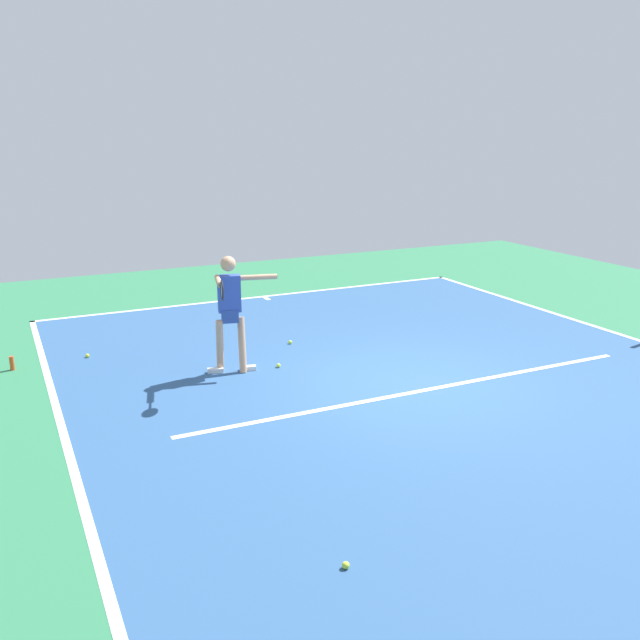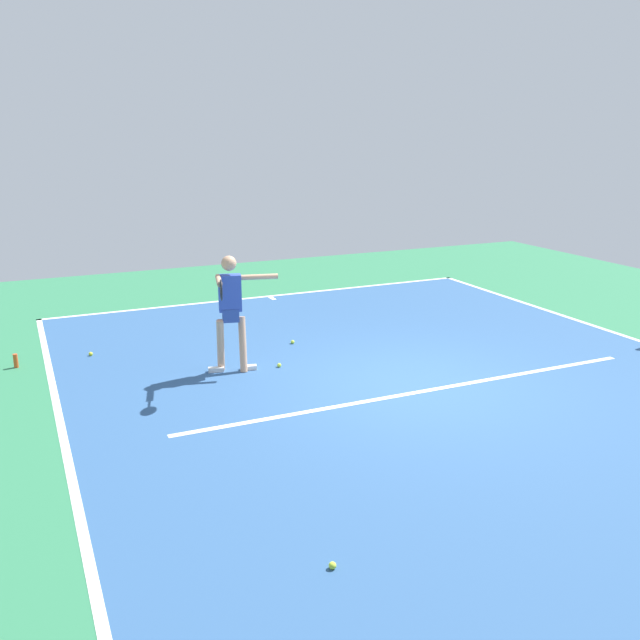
% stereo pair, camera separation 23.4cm
% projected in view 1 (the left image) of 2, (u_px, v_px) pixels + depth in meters
% --- Properties ---
extents(ground_plane, '(20.38, 20.38, 0.00)m').
position_uv_depth(ground_plane, '(413.00, 384.00, 10.05)').
color(ground_plane, '#2D754C').
extents(court_surface, '(9.71, 12.26, 0.00)m').
position_uv_depth(court_surface, '(413.00, 384.00, 10.05)').
color(court_surface, '#2D5484').
rests_on(court_surface, ground_plane).
extents(court_line_baseline_near, '(9.71, 0.10, 0.01)m').
position_uv_depth(court_line_baseline_near, '(263.00, 296.00, 15.33)').
color(court_line_baseline_near, white).
rests_on(court_line_baseline_near, ground_plane).
extents(court_line_sideline_right, '(0.10, 12.26, 0.01)m').
position_uv_depth(court_line_sideline_right, '(67.00, 447.00, 8.04)').
color(court_line_sideline_right, white).
rests_on(court_line_sideline_right, ground_plane).
extents(court_line_service, '(7.28, 0.10, 0.01)m').
position_uv_depth(court_line_service, '(424.00, 390.00, 9.80)').
color(court_line_service, white).
rests_on(court_line_service, ground_plane).
extents(court_line_centre_mark, '(0.10, 0.30, 0.01)m').
position_uv_depth(court_line_centre_mark, '(267.00, 298.00, 15.16)').
color(court_line_centre_mark, white).
rests_on(court_line_centre_mark, ground_plane).
extents(tennis_player, '(1.14, 1.18, 1.81)m').
position_uv_depth(tennis_player, '(230.00, 306.00, 10.26)').
color(tennis_player, tan).
rests_on(tennis_player, ground_plane).
extents(tennis_ball_near_player, '(0.07, 0.07, 0.07)m').
position_uv_depth(tennis_ball_near_player, '(278.00, 366.00, 10.74)').
color(tennis_ball_near_player, '#C6E53D').
rests_on(tennis_ball_near_player, ground_plane).
extents(tennis_ball_centre_court, '(0.07, 0.07, 0.07)m').
position_uv_depth(tennis_ball_centre_court, '(346.00, 565.00, 5.81)').
color(tennis_ball_centre_court, '#C6E53D').
rests_on(tennis_ball_centre_court, ground_plane).
extents(tennis_ball_near_service_line, '(0.07, 0.07, 0.07)m').
position_uv_depth(tennis_ball_near_service_line, '(290.00, 342.00, 11.92)').
color(tennis_ball_near_service_line, '#C6E53D').
rests_on(tennis_ball_near_service_line, ground_plane).
extents(tennis_ball_by_baseline, '(0.07, 0.07, 0.07)m').
position_uv_depth(tennis_ball_by_baseline, '(87.00, 356.00, 11.21)').
color(tennis_ball_by_baseline, yellow).
rests_on(tennis_ball_by_baseline, ground_plane).
extents(water_bottle, '(0.07, 0.07, 0.22)m').
position_uv_depth(water_bottle, '(12.00, 363.00, 10.61)').
color(water_bottle, '#D84C1E').
rests_on(water_bottle, ground_plane).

